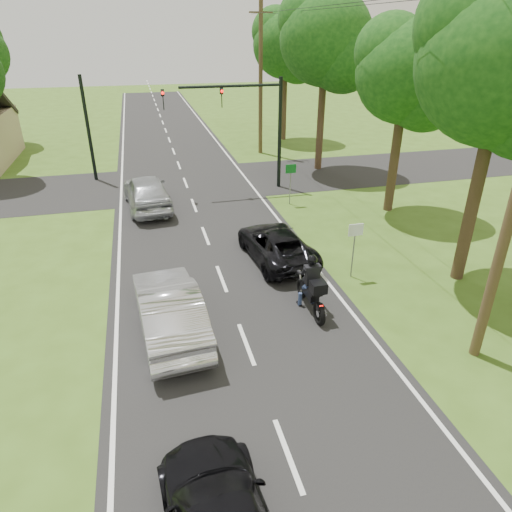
# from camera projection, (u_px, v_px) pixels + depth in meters

# --- Properties ---
(ground) EXTENTS (140.00, 140.00, 0.00)m
(ground) POSITION_uv_depth(u_px,v_px,m) (246.00, 344.00, 13.35)
(ground) COLOR #3B5919
(ground) RESTS_ON ground
(road) EXTENTS (8.00, 100.00, 0.01)m
(road) POSITION_uv_depth(u_px,v_px,m) (199.00, 219.00, 22.01)
(road) COLOR black
(road) RESTS_ON ground
(cross_road) EXTENTS (60.00, 7.00, 0.01)m
(cross_road) POSITION_uv_depth(u_px,v_px,m) (185.00, 183.00, 27.21)
(cross_road) COLOR black
(cross_road) RESTS_ON ground
(motorcycle_rider) EXTENTS (0.66, 2.33, 2.01)m
(motorcycle_rider) POSITION_uv_depth(u_px,v_px,m) (312.00, 290.00, 14.57)
(motorcycle_rider) COLOR black
(motorcycle_rider) RESTS_ON ground
(dark_suv) EXTENTS (2.53, 4.77, 1.28)m
(dark_suv) POSITION_uv_depth(u_px,v_px,m) (276.00, 244.00, 18.00)
(dark_suv) COLOR black
(dark_suv) RESTS_ON road
(silver_sedan) EXTENTS (2.12, 5.09, 1.64)m
(silver_sedan) POSITION_uv_depth(u_px,v_px,m) (169.00, 309.00, 13.52)
(silver_sedan) COLOR silver
(silver_sedan) RESTS_ON road
(silver_suv) EXTENTS (2.56, 5.26, 1.73)m
(silver_suv) POSITION_uv_depth(u_px,v_px,m) (147.00, 192.00, 23.03)
(silver_suv) COLOR #B0B3B8
(silver_suv) RESTS_ON road
(traffic_signal) EXTENTS (6.38, 0.44, 6.00)m
(traffic_signal) POSITION_uv_depth(u_px,v_px,m) (247.00, 115.00, 24.36)
(traffic_signal) COLOR black
(traffic_signal) RESTS_ON ground
(signal_pole_far) EXTENTS (0.20, 0.20, 6.00)m
(signal_pole_far) POSITION_uv_depth(u_px,v_px,m) (88.00, 130.00, 26.46)
(signal_pole_far) COLOR black
(signal_pole_far) RESTS_ON ground
(utility_pole_far) EXTENTS (1.60, 0.28, 10.00)m
(utility_pole_far) POSITION_uv_depth(u_px,v_px,m) (261.00, 80.00, 31.50)
(utility_pole_far) COLOR brown
(utility_pole_far) RESTS_ON ground
(sign_white) EXTENTS (0.55, 0.07, 2.12)m
(sign_white) POSITION_uv_depth(u_px,v_px,m) (355.00, 238.00, 16.25)
(sign_white) COLOR slate
(sign_white) RESTS_ON ground
(sign_green) EXTENTS (0.55, 0.07, 2.12)m
(sign_green) POSITION_uv_depth(u_px,v_px,m) (291.00, 175.00, 23.23)
(sign_green) COLOR slate
(sign_green) RESTS_ON ground
(tree_row_c) EXTENTS (4.80, 4.65, 8.76)m
(tree_row_c) POSITION_uv_depth(u_px,v_px,m) (413.00, 79.00, 20.32)
(tree_row_c) COLOR #332316
(tree_row_c) RESTS_ON ground
(tree_row_d) EXTENTS (5.76, 5.58, 10.45)m
(tree_row_d) POSITION_uv_depth(u_px,v_px,m) (332.00, 44.00, 26.54)
(tree_row_d) COLOR #332316
(tree_row_d) RESTS_ON ground
(tree_row_e) EXTENTS (5.28, 5.12, 9.61)m
(tree_row_e) POSITION_uv_depth(u_px,v_px,m) (290.00, 49.00, 34.71)
(tree_row_e) COLOR #332316
(tree_row_e) RESTS_ON ground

